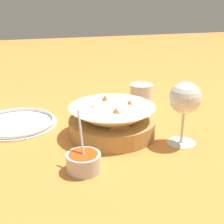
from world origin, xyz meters
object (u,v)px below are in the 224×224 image
Objects in this scene: beer_mug at (141,98)px; side_plate at (17,123)px; food_basket at (112,122)px; wine_glass at (185,100)px; sauce_cup at (84,161)px.

side_plate is at bearing 93.49° from beer_mug.
food_basket is 1.01× the size of side_plate.
beer_mug is at bearing 2.31° from wine_glass.
sauce_cup is 0.29m from wine_glass.
sauce_cup reaches higher than food_basket.
food_basket is 1.44× the size of wine_glass.
sauce_cup reaches higher than side_plate.
wine_glass is 0.48m from side_plate.
wine_glass is (0.06, -0.27, 0.09)m from sauce_cup.
sauce_cup is (-0.16, 0.11, -0.01)m from food_basket.
sauce_cup is at bearing 145.36° from food_basket.
sauce_cup is 0.33m from side_plate.
beer_mug is at bearing -41.45° from food_basket.
sauce_cup reaches higher than beer_mug.
beer_mug is (0.33, -0.26, 0.02)m from sauce_cup.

